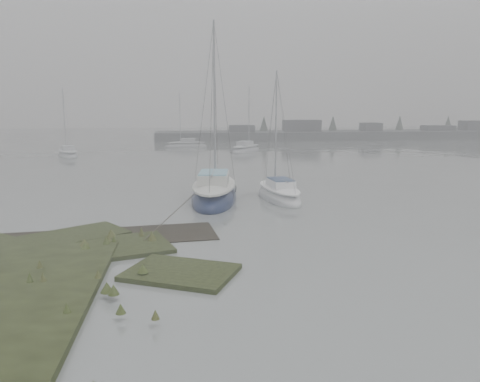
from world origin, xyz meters
name	(u,v)px	position (x,y,z in m)	size (l,w,h in m)	color
ground	(178,164)	(0.00, 30.00, 0.00)	(160.00, 160.00, 0.00)	slate
far_shoreline	(339,134)	(26.84, 61.90, 0.85)	(60.00, 8.00, 4.15)	#4C4F51
sailboat_main	(214,194)	(2.40, 11.98, 0.35)	(3.64, 8.30, 11.34)	#111A3C
sailboat_white	(279,195)	(6.32, 11.84, 0.26)	(2.67, 6.03, 8.23)	silver
sailboat_far_a	(68,154)	(-12.24, 38.18, 0.25)	(3.90, 6.01, 8.07)	silver
sailboat_far_b	(246,150)	(8.14, 41.51, 0.26)	(5.14, 6.06, 8.52)	silver
sailboat_far_c	(186,146)	(0.87, 48.62, 0.25)	(5.75, 2.15, 7.99)	#A6A9AF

